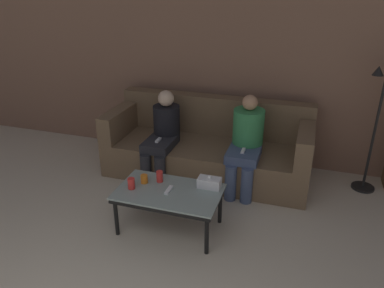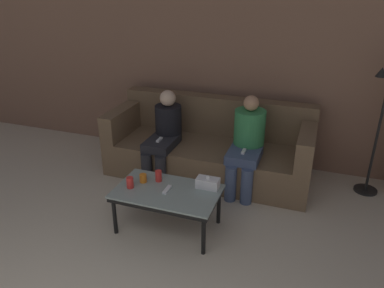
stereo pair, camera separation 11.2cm
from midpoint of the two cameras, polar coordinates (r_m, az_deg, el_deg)
The scene contains 11 objects.
wall_back at distance 4.89m, azimuth 3.74°, elevation 12.33°, with size 12.00×0.06×2.60m.
couch at distance 4.70m, azimuth 1.81°, elevation -0.65°, with size 2.48×0.94×0.91m.
coffee_table at distance 3.63m, azimuth -4.42°, elevation -7.72°, with size 1.00×0.60×0.43m.
cup_near_left at distance 3.74m, azimuth -5.82°, elevation -4.95°, with size 0.06×0.06×0.11m.
cup_near_right at distance 3.74m, azimuth -8.15°, elevation -5.29°, with size 0.07×0.07×0.09m.
cup_far_center at distance 3.66m, azimuth -10.10°, elevation -5.95°, with size 0.07×0.07×0.11m.
tissue_box at distance 3.63m, azimuth 1.77°, elevation -5.91°, with size 0.22×0.12×0.13m.
game_remote at distance 3.60m, azimuth -4.45°, elevation -7.00°, with size 0.04×0.15×0.02m.
standing_lamp at distance 4.51m, azimuth 26.28°, elevation 5.10°, with size 0.31×0.26×1.65m.
seated_person_left_end at distance 4.55m, azimuth -5.12°, elevation 1.70°, with size 0.32×0.70×1.06m.
seated_person_mid_left at distance 4.30m, azimuth 7.51°, elevation 0.54°, with size 0.36×0.69×1.10m.
Camera 1 is at (1.11, -0.49, 2.30)m, focal length 35.00 mm.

